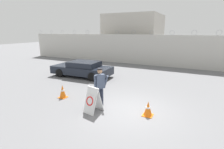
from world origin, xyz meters
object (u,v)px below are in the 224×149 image
security_guard (100,85)px  traffic_cone_near (63,91)px  barricade_sign (93,100)px  traffic_cone_mid (148,109)px  parked_car_front_coupe (82,69)px

security_guard → traffic_cone_near: size_ratio=2.58×
security_guard → traffic_cone_near: security_guard is taller
traffic_cone_near → barricade_sign: bearing=-17.0°
barricade_sign → security_guard: (-0.05, 0.75, 0.47)m
traffic_cone_mid → parked_car_front_coupe: size_ratio=0.13×
parked_car_front_coupe → traffic_cone_mid: bearing=144.3°
traffic_cone_near → parked_car_front_coupe: parked_car_front_coupe is taller
barricade_sign → traffic_cone_mid: size_ratio=1.82×
security_guard → traffic_cone_mid: 2.45m
barricade_sign → traffic_cone_mid: 2.42m
security_guard → traffic_cone_mid: size_ratio=2.91×
traffic_cone_near → traffic_cone_mid: size_ratio=1.13×
barricade_sign → parked_car_front_coupe: size_ratio=0.24×
barricade_sign → traffic_cone_mid: bearing=30.8°
barricade_sign → security_guard: bearing=106.6°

